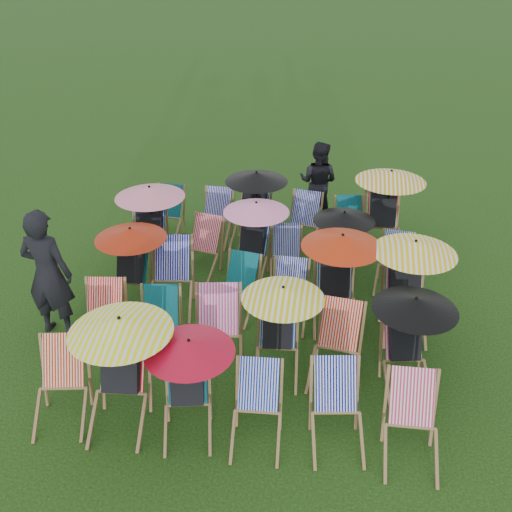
# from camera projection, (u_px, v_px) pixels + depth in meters

# --- Properties ---
(ground) EXTENTS (100.00, 100.00, 0.00)m
(ground) POSITION_uv_depth(u_px,v_px,m) (257.00, 317.00, 8.47)
(ground) COLOR black
(ground) RESTS_ON ground
(deckchair_0) EXTENTS (0.75, 0.93, 0.91)m
(deckchair_0) POSITION_uv_depth(u_px,v_px,m) (60.00, 387.00, 6.53)
(deckchair_0) COLOR olive
(deckchair_0) RESTS_ON ground
(deckchair_1) EXTENTS (1.16, 1.22, 1.37)m
(deckchair_1) POSITION_uv_depth(u_px,v_px,m) (119.00, 371.00, 6.37)
(deckchair_1) COLOR olive
(deckchair_1) RESTS_ON ground
(deckchair_2) EXTENTS (1.00, 1.09, 1.19)m
(deckchair_2) POSITION_uv_depth(u_px,v_px,m) (188.00, 386.00, 6.30)
(deckchair_2) COLOR olive
(deckchair_2) RESTS_ON ground
(deckchair_3) EXTENTS (0.61, 0.82, 0.86)m
(deckchair_3) POSITION_uv_depth(u_px,v_px,m) (257.00, 411.00, 6.24)
(deckchair_3) COLOR olive
(deckchair_3) RESTS_ON ground
(deckchair_4) EXTENTS (0.72, 0.91, 0.90)m
(deckchair_4) POSITION_uv_depth(u_px,v_px,m) (337.00, 411.00, 6.21)
(deckchair_4) COLOR olive
(deckchair_4) RESTS_ON ground
(deckchair_5) EXTENTS (0.62, 0.85, 0.91)m
(deckchair_5) POSITION_uv_depth(u_px,v_px,m) (413.00, 426.00, 6.02)
(deckchair_5) COLOR olive
(deckchair_5) RESTS_ON ground
(deckchair_6) EXTENTS (0.70, 0.90, 0.91)m
(deckchair_6) POSITION_uv_depth(u_px,v_px,m) (102.00, 322.00, 7.62)
(deckchair_6) COLOR olive
(deckchair_6) RESTS_ON ground
(deckchair_7) EXTENTS (0.70, 0.89, 0.89)m
(deckchair_7) POSITION_uv_depth(u_px,v_px,m) (159.00, 328.00, 7.51)
(deckchair_7) COLOR olive
(deckchair_7) RESTS_ON ground
(deckchair_8) EXTENTS (0.79, 1.00, 0.99)m
(deckchair_8) POSITION_uv_depth(u_px,v_px,m) (218.00, 334.00, 7.32)
(deckchair_8) COLOR olive
(deckchair_8) RESTS_ON ground
(deckchair_9) EXTENTS (1.03, 1.10, 1.23)m
(deckchair_9) POSITION_uv_depth(u_px,v_px,m) (279.00, 330.00, 7.14)
(deckchair_9) COLOR olive
(deckchair_9) RESTS_ON ground
(deckchair_10) EXTENTS (0.73, 0.94, 0.94)m
(deckchair_10) POSITION_uv_depth(u_px,v_px,m) (336.00, 347.00, 7.12)
(deckchair_10) COLOR olive
(deckchair_10) RESTS_ON ground
(deckchair_11) EXTENTS (1.03, 1.12, 1.22)m
(deckchair_11) POSITION_uv_depth(u_px,v_px,m) (409.00, 342.00, 6.94)
(deckchair_11) COLOR olive
(deckchair_11) RESTS_ON ground
(deckchair_12) EXTENTS (1.05, 1.10, 1.24)m
(deckchair_12) POSITION_uv_depth(u_px,v_px,m) (129.00, 266.00, 8.47)
(deckchair_12) COLOR olive
(deckchair_12) RESTS_ON ground
(deckchair_13) EXTENTS (0.78, 1.00, 1.00)m
(deckchair_13) POSITION_uv_depth(u_px,v_px,m) (171.00, 278.00, 8.47)
(deckchair_13) COLOR olive
(deckchair_13) RESTS_ON ground
(deckchair_14) EXTENTS (0.69, 0.87, 0.85)m
(deckchair_14) POSITION_uv_depth(u_px,v_px,m) (237.00, 288.00, 8.37)
(deckchair_14) COLOR olive
(deckchair_14) RESTS_ON ground
(deckchair_15) EXTENTS (0.58, 0.81, 0.86)m
(deckchair_15) POSITION_uv_depth(u_px,v_px,m) (289.00, 296.00, 8.18)
(deckchair_15) COLOR olive
(deckchair_15) RESTS_ON ground
(deckchair_16) EXTENTS (1.14, 1.22, 1.36)m
(deckchair_16) POSITION_uv_depth(u_px,v_px,m) (337.00, 278.00, 8.06)
(deckchair_16) COLOR olive
(deckchair_16) RESTS_ON ground
(deckchair_17) EXTENTS (1.15, 1.22, 1.37)m
(deckchair_17) POSITION_uv_depth(u_px,v_px,m) (407.00, 286.00, 7.89)
(deckchair_17) COLOR olive
(deckchair_17) RESTS_ON ground
(deckchair_18) EXTENTS (1.15, 1.25, 1.36)m
(deckchair_18) POSITION_uv_depth(u_px,v_px,m) (149.00, 225.00, 9.50)
(deckchair_18) COLOR olive
(deckchair_18) RESTS_ON ground
(deckchair_19) EXTENTS (0.75, 0.92, 0.90)m
(deckchair_19) POSITION_uv_depth(u_px,v_px,m) (201.00, 249.00, 9.36)
(deckchair_19) COLOR olive
(deckchair_19) RESTS_ON ground
(deckchair_20) EXTENTS (1.06, 1.13, 1.26)m
(deckchair_20) POSITION_uv_depth(u_px,v_px,m) (252.00, 238.00, 9.22)
(deckchair_20) COLOR olive
(deckchair_20) RESTS_ON ground
(deckchair_21) EXTENTS (0.64, 0.83, 0.84)m
(deckchair_21) POSITION_uv_depth(u_px,v_px,m) (286.00, 256.00, 9.20)
(deckchair_21) COLOR olive
(deckchair_21) RESTS_ON ground
(deckchair_22) EXTENTS (0.98, 1.03, 1.17)m
(deckchair_22) POSITION_uv_depth(u_px,v_px,m) (339.00, 245.00, 9.12)
(deckchair_22) COLOR olive
(deckchair_22) RESTS_ON ground
(deckchair_23) EXTENTS (0.65, 0.83, 0.83)m
(deckchair_23) POSITION_uv_depth(u_px,v_px,m) (394.00, 264.00, 9.00)
(deckchair_23) COLOR olive
(deckchair_23) RESTS_ON ground
(deckchair_24) EXTENTS (0.65, 0.86, 0.89)m
(deckchair_24) POSITION_uv_depth(u_px,v_px,m) (166.00, 214.00, 10.49)
(deckchair_24) COLOR olive
(deckchair_24) RESTS_ON ground
(deckchair_25) EXTENTS (0.63, 0.85, 0.89)m
(deckchair_25) POSITION_uv_depth(u_px,v_px,m) (215.00, 218.00, 10.36)
(deckchair_25) COLOR olive
(deckchair_25) RESTS_ON ground
(deckchair_26) EXTENTS (1.11, 1.18, 1.32)m
(deckchair_26) POSITION_uv_depth(u_px,v_px,m) (252.00, 206.00, 10.20)
(deckchair_26) COLOR olive
(deckchair_26) RESTS_ON ground
(deckchair_27) EXTENTS (0.73, 0.92, 0.91)m
(deckchair_27) POSITION_uv_depth(u_px,v_px,m) (302.00, 223.00, 10.17)
(deckchair_27) COLOR olive
(deckchair_27) RESTS_ON ground
(deckchair_28) EXTENTS (0.66, 0.85, 0.85)m
(deckchair_28) POSITION_uv_depth(u_px,v_px,m) (350.00, 225.00, 10.15)
(deckchair_28) COLOR olive
(deckchair_28) RESTS_ON ground
(deckchair_29) EXTENTS (1.21, 1.28, 1.43)m
(deckchair_29) POSITION_uv_depth(u_px,v_px,m) (385.00, 210.00, 9.94)
(deckchair_29) COLOR olive
(deckchair_29) RESTS_ON ground
(person_left) EXTENTS (0.72, 0.50, 1.91)m
(person_left) POSITION_uv_depth(u_px,v_px,m) (48.00, 274.00, 7.71)
(person_left) COLOR black
(person_left) RESTS_ON ground
(person_rear) EXTENTS (0.91, 0.80, 1.59)m
(person_rear) POSITION_uv_depth(u_px,v_px,m) (318.00, 182.00, 10.93)
(person_rear) COLOR black
(person_rear) RESTS_ON ground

